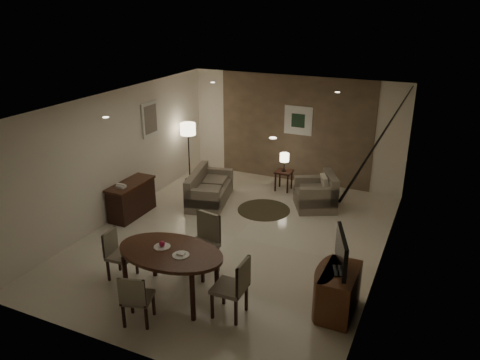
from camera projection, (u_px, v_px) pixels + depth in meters
The scene contains 31 objects.
room_shell at pixel (244, 167), 9.13m from camera, with size 5.50×7.00×2.70m.
taupe_accent at pixel (294, 130), 11.74m from camera, with size 3.96×0.03×2.70m, color #7F664F.
curtain_wall at pixel (382, 199), 7.76m from camera, with size 0.08×6.70×2.58m, color beige, non-canonical shape.
curtain_rod at pixel (391, 121), 7.28m from camera, with size 0.03×0.03×6.80m, color black.
art_back_frame at pixel (298, 120), 11.59m from camera, with size 0.72×0.03×0.72m, color silver.
art_back_canvas at pixel (298, 121), 11.58m from camera, with size 0.34×0.01×0.34m, color #1B311F.
art_left_frame at pixel (150, 119), 10.68m from camera, with size 0.03×0.60×0.80m, color silver.
art_left_canvas at pixel (151, 119), 10.67m from camera, with size 0.01×0.46×0.64m, color gray.
downlight_nl at pixel (106, 117), 7.32m from camera, with size 0.10×0.10×0.01m, color white.
downlight_nr at pixel (273, 138), 6.23m from camera, with size 0.10×0.10×0.01m, color white.
downlight_fl at pixel (213, 82), 10.37m from camera, with size 0.10×0.10×0.01m, color white.
downlight_fr at pixel (337, 92), 9.29m from camera, with size 0.10×0.10×0.01m, color white.
console_desk at pixel (132, 199), 10.11m from camera, with size 0.48×1.20×0.75m, color #4B2518, non-canonical shape.
telephone at pixel (121, 186), 9.70m from camera, with size 0.20×0.14×0.09m, color white, non-canonical shape.
tv_cabinet at pixel (339, 292), 6.95m from camera, with size 0.48×0.90×0.70m, color brown, non-canonical shape.
flat_tv at pixel (341, 252), 6.71m from camera, with size 0.06×0.88×0.60m, color black, non-canonical shape.
dining_table at pixel (172, 274), 7.30m from camera, with size 1.73×1.08×0.81m, color #4B2518, non-canonical shape.
chair_near at pixel (138, 297), 6.72m from camera, with size 0.41×0.41×0.84m, color gray, non-canonical shape.
chair_far at pixel (200, 246), 7.90m from camera, with size 0.51×0.51×1.05m, color gray, non-canonical shape.
chair_left at pixel (121, 255), 7.80m from camera, with size 0.41×0.41×0.85m, color gray, non-canonical shape.
chair_right at pixel (229, 287), 6.85m from camera, with size 0.46×0.46×0.95m, color gray, non-canonical shape.
plate_a at pixel (162, 247), 7.27m from camera, with size 0.26×0.26×0.02m, color white.
plate_b at pixel (181, 255), 7.03m from camera, with size 0.26×0.26×0.02m, color white.
fruit_apple at pixel (162, 244), 7.25m from camera, with size 0.09×0.09×0.09m, color #BC1540.
napkin at pixel (181, 254), 7.02m from camera, with size 0.12×0.08×0.03m, color white.
round_rug at pixel (264, 210), 10.47m from camera, with size 1.17×1.17×0.01m, color #3E3723.
sofa at pixel (210, 187), 10.78m from camera, with size 0.78×1.56×0.73m, color gray, non-canonical shape.
armchair at pixel (315, 191), 10.45m from camera, with size 0.90×0.85×0.80m, color gray, non-canonical shape.
side_table at pixel (284, 180), 11.49m from camera, with size 0.39×0.39×0.50m, color black, non-canonical shape.
table_lamp at pixel (284, 161), 11.30m from camera, with size 0.22×0.22×0.50m, color #FFEAC1, non-canonical shape.
floor_lamp at pixel (189, 152), 11.93m from camera, with size 0.39×0.39×1.52m, color #FFE5B7, non-canonical shape.
Camera 1 is at (3.50, -7.45, 4.42)m, focal length 35.00 mm.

